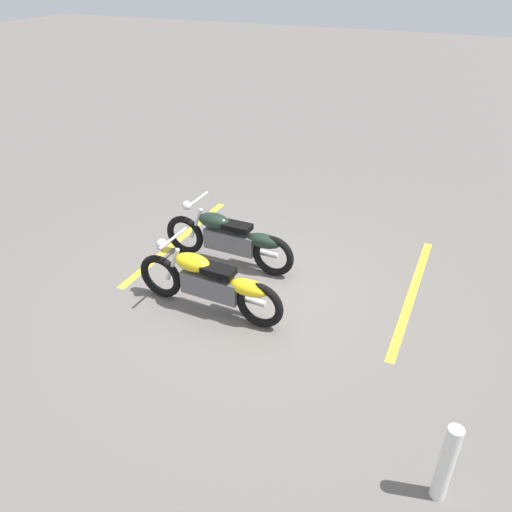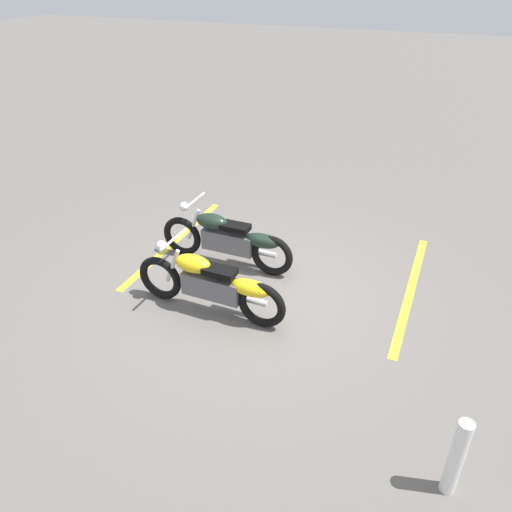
% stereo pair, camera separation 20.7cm
% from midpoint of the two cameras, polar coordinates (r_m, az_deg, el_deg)
% --- Properties ---
extents(ground_plane, '(60.00, 60.00, 0.00)m').
position_cam_midpoint_polar(ground_plane, '(7.37, -0.36, -4.07)').
color(ground_plane, '#66605B').
extents(motorcycle_bright_foreground, '(2.23, 0.62, 1.04)m').
position_cam_midpoint_polar(motorcycle_bright_foreground, '(6.75, -4.22, -3.12)').
color(motorcycle_bright_foreground, black).
rests_on(motorcycle_bright_foreground, ground).
extents(motorcycle_dark_foreground, '(2.23, 0.62, 1.04)m').
position_cam_midpoint_polar(motorcycle_dark_foreground, '(7.78, -2.15, 1.98)').
color(motorcycle_dark_foreground, black).
rests_on(motorcycle_dark_foreground, ground).
extents(bollard_post, '(0.14, 0.14, 0.89)m').
position_cam_midpoint_polar(bollard_post, '(5.04, 22.01, -21.10)').
color(bollard_post, white).
rests_on(bollard_post, ground).
extents(parking_stripe_near, '(0.19, 3.20, 0.01)m').
position_cam_midpoint_polar(parking_stripe_near, '(8.75, -8.19, 1.77)').
color(parking_stripe_near, yellow).
rests_on(parking_stripe_near, ground).
extents(parking_stripe_mid, '(0.19, 3.20, 0.01)m').
position_cam_midpoint_polar(parking_stripe_mid, '(7.71, 18.08, -4.07)').
color(parking_stripe_mid, yellow).
rests_on(parking_stripe_mid, ground).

